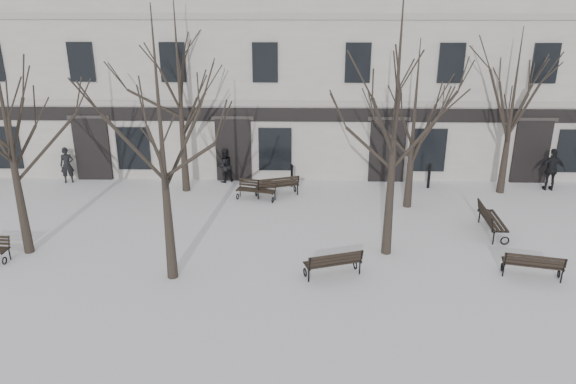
{
  "coord_description": "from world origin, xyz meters",
  "views": [
    {
      "loc": [
        -0.49,
        -16.62,
        8.84
      ],
      "look_at": [
        -0.9,
        3.0,
        1.31
      ],
      "focal_mm": 35.0,
      "sensor_mm": 36.0,
      "label": 1
    }
  ],
  "objects_px": {
    "bench_3": "(256,189)",
    "bench_4": "(277,185)",
    "bench_2": "(533,264)",
    "tree_0": "(1,97)",
    "bench_1": "(333,262)",
    "bench_5": "(491,219)",
    "tree_2": "(397,92)",
    "tree_1": "(160,117)"
  },
  "relations": [
    {
      "from": "bench_3",
      "to": "bench_2",
      "type": "bearing_deg",
      "value": -21.64
    },
    {
      "from": "bench_2",
      "to": "tree_0",
      "type": "bearing_deg",
      "value": 8.06
    },
    {
      "from": "bench_5",
      "to": "bench_1",
      "type": "bearing_deg",
      "value": 121.25
    },
    {
      "from": "bench_1",
      "to": "bench_5",
      "type": "xyz_separation_m",
      "value": [
        5.93,
        3.32,
        0.06
      ]
    },
    {
      "from": "tree_0",
      "to": "bench_3",
      "type": "bearing_deg",
      "value": 34.13
    },
    {
      "from": "tree_1",
      "to": "bench_3",
      "type": "relative_size",
      "value": 4.75
    },
    {
      "from": "bench_1",
      "to": "bench_2",
      "type": "height_order",
      "value": "bench_1"
    },
    {
      "from": "tree_1",
      "to": "tree_2",
      "type": "bearing_deg",
      "value": 14.57
    },
    {
      "from": "bench_3",
      "to": "bench_4",
      "type": "height_order",
      "value": "bench_4"
    },
    {
      "from": "bench_1",
      "to": "bench_3",
      "type": "bearing_deg",
      "value": -83.88
    },
    {
      "from": "bench_4",
      "to": "bench_2",
      "type": "bearing_deg",
      "value": 121.79
    },
    {
      "from": "bench_2",
      "to": "tree_2",
      "type": "bearing_deg",
      "value": -7.74
    },
    {
      "from": "tree_0",
      "to": "tree_2",
      "type": "xyz_separation_m",
      "value": [
        12.26,
        0.19,
        0.17
      ]
    },
    {
      "from": "tree_0",
      "to": "bench_5",
      "type": "xyz_separation_m",
      "value": [
        16.29,
        1.85,
        -4.81
      ]
    },
    {
      "from": "tree_2",
      "to": "bench_5",
      "type": "height_order",
      "value": "tree_2"
    },
    {
      "from": "bench_3",
      "to": "bench_5",
      "type": "xyz_separation_m",
      "value": [
        8.83,
        -3.21,
        0.1
      ]
    },
    {
      "from": "tree_2",
      "to": "bench_4",
      "type": "distance_m",
      "value": 8.26
    },
    {
      "from": "tree_1",
      "to": "tree_2",
      "type": "height_order",
      "value": "tree_2"
    },
    {
      "from": "bench_2",
      "to": "bench_4",
      "type": "relative_size",
      "value": 0.96
    },
    {
      "from": "tree_0",
      "to": "bench_2",
      "type": "height_order",
      "value": "tree_0"
    },
    {
      "from": "bench_3",
      "to": "bench_4",
      "type": "distance_m",
      "value": 0.94
    },
    {
      "from": "tree_2",
      "to": "bench_1",
      "type": "relative_size",
      "value": 4.67
    },
    {
      "from": "tree_0",
      "to": "tree_2",
      "type": "height_order",
      "value": "tree_2"
    },
    {
      "from": "bench_3",
      "to": "bench_4",
      "type": "bearing_deg",
      "value": 37.53
    },
    {
      "from": "tree_1",
      "to": "bench_5",
      "type": "height_order",
      "value": "tree_1"
    },
    {
      "from": "bench_5",
      "to": "tree_2",
      "type": "bearing_deg",
      "value": 114.4
    },
    {
      "from": "tree_1",
      "to": "bench_1",
      "type": "bearing_deg",
      "value": 1.67
    },
    {
      "from": "tree_1",
      "to": "bench_4",
      "type": "relative_size",
      "value": 4.22
    },
    {
      "from": "bench_5",
      "to": "tree_0",
      "type": "bearing_deg",
      "value": 98.5
    },
    {
      "from": "tree_2",
      "to": "tree_0",
      "type": "bearing_deg",
      "value": -179.11
    },
    {
      "from": "tree_1",
      "to": "bench_3",
      "type": "xyz_separation_m",
      "value": [
        2.16,
        6.68,
        -4.69
      ]
    },
    {
      "from": "bench_3",
      "to": "bench_5",
      "type": "relative_size",
      "value": 0.85
    },
    {
      "from": "bench_4",
      "to": "bench_5",
      "type": "relative_size",
      "value": 0.96
    },
    {
      "from": "tree_1",
      "to": "bench_3",
      "type": "height_order",
      "value": "tree_1"
    },
    {
      "from": "bench_4",
      "to": "bench_1",
      "type": "bearing_deg",
      "value": 88.04
    },
    {
      "from": "tree_0",
      "to": "bench_1",
      "type": "distance_m",
      "value": 11.54
    },
    {
      "from": "tree_0",
      "to": "bench_4",
      "type": "relative_size",
      "value": 4.41
    },
    {
      "from": "tree_2",
      "to": "tree_1",
      "type": "bearing_deg",
      "value": -165.43
    },
    {
      "from": "tree_2",
      "to": "bench_3",
      "type": "distance_m",
      "value": 8.52
    },
    {
      "from": "bench_2",
      "to": "bench_1",
      "type": "bearing_deg",
      "value": 13.28
    },
    {
      "from": "tree_0",
      "to": "bench_2",
      "type": "xyz_separation_m",
      "value": [
        16.57,
        -1.44,
        -4.87
      ]
    },
    {
      "from": "tree_0",
      "to": "bench_1",
      "type": "bearing_deg",
      "value": -8.08
    }
  ]
}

